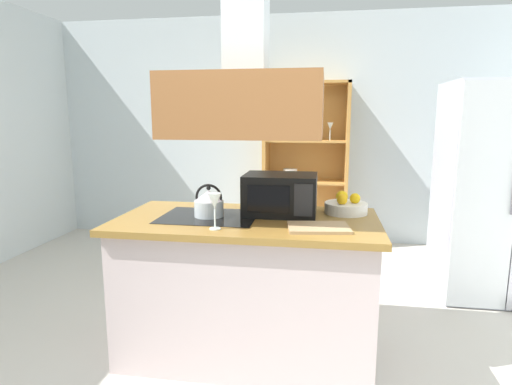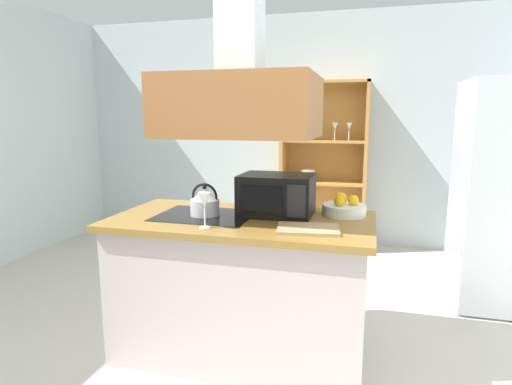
{
  "view_description": "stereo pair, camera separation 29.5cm",
  "coord_description": "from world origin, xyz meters",
  "px_view_note": "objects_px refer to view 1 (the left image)",
  "views": [
    {
      "loc": [
        0.4,
        -2.24,
        1.53
      ],
      "look_at": [
        -0.07,
        0.63,
        1.0
      ],
      "focal_mm": 29.76,
      "sensor_mm": 36.0,
      "label": 1
    },
    {
      "loc": [
        0.69,
        -2.18,
        1.53
      ],
      "look_at": [
        -0.07,
        0.63,
        1.0
      ],
      "focal_mm": 29.76,
      "sensor_mm": 36.0,
      "label": 2
    }
  ],
  "objects_px": {
    "microwave": "(280,194)",
    "kettle": "(209,203)",
    "dish_cabinet": "(305,174)",
    "wine_glass_on_counter": "(215,203)",
    "cutting_board": "(318,227)",
    "fruit_bowl": "(346,206)",
    "refrigerator": "(498,191)"
  },
  "relations": [
    {
      "from": "cutting_board",
      "to": "microwave",
      "type": "xyz_separation_m",
      "value": [
        -0.25,
        0.34,
        0.12
      ]
    },
    {
      "from": "refrigerator",
      "to": "wine_glass_on_counter",
      "type": "relative_size",
      "value": 8.77
    },
    {
      "from": "microwave",
      "to": "fruit_bowl",
      "type": "xyz_separation_m",
      "value": [
        0.42,
        0.09,
        -0.08
      ]
    },
    {
      "from": "kettle",
      "to": "fruit_bowl",
      "type": "bearing_deg",
      "value": 15.72
    },
    {
      "from": "fruit_bowl",
      "to": "kettle",
      "type": "bearing_deg",
      "value": -164.28
    },
    {
      "from": "cutting_board",
      "to": "fruit_bowl",
      "type": "height_order",
      "value": "fruit_bowl"
    },
    {
      "from": "dish_cabinet",
      "to": "microwave",
      "type": "xyz_separation_m",
      "value": [
        -0.05,
        -2.35,
        0.18
      ]
    },
    {
      "from": "kettle",
      "to": "microwave",
      "type": "height_order",
      "value": "microwave"
    },
    {
      "from": "cutting_board",
      "to": "microwave",
      "type": "distance_m",
      "value": 0.44
    },
    {
      "from": "wine_glass_on_counter",
      "to": "refrigerator",
      "type": "bearing_deg",
      "value": 37.09
    },
    {
      "from": "kettle",
      "to": "wine_glass_on_counter",
      "type": "distance_m",
      "value": 0.31
    },
    {
      "from": "dish_cabinet",
      "to": "kettle",
      "type": "distance_m",
      "value": 2.55
    },
    {
      "from": "refrigerator",
      "to": "kettle",
      "type": "bearing_deg",
      "value": -149.75
    },
    {
      "from": "kettle",
      "to": "cutting_board",
      "type": "relative_size",
      "value": 0.61
    },
    {
      "from": "kettle",
      "to": "fruit_bowl",
      "type": "height_order",
      "value": "kettle"
    },
    {
      "from": "kettle",
      "to": "fruit_bowl",
      "type": "xyz_separation_m",
      "value": [
        0.86,
        0.24,
        -0.04
      ]
    },
    {
      "from": "wine_glass_on_counter",
      "to": "fruit_bowl",
      "type": "xyz_separation_m",
      "value": [
        0.74,
        0.53,
        -0.11
      ]
    },
    {
      "from": "refrigerator",
      "to": "microwave",
      "type": "distance_m",
      "value": 2.05
    },
    {
      "from": "cutting_board",
      "to": "kettle",
      "type": "bearing_deg",
      "value": 164.66
    },
    {
      "from": "fruit_bowl",
      "to": "refrigerator",
      "type": "bearing_deg",
      "value": 38.03
    },
    {
      "from": "refrigerator",
      "to": "dish_cabinet",
      "type": "bearing_deg",
      "value": 143.29
    },
    {
      "from": "dish_cabinet",
      "to": "kettle",
      "type": "relative_size",
      "value": 9.25
    },
    {
      "from": "microwave",
      "to": "fruit_bowl",
      "type": "bearing_deg",
      "value": 12.58
    },
    {
      "from": "refrigerator",
      "to": "fruit_bowl",
      "type": "relative_size",
      "value": 6.51
    },
    {
      "from": "cutting_board",
      "to": "wine_glass_on_counter",
      "type": "relative_size",
      "value": 1.65
    },
    {
      "from": "kettle",
      "to": "wine_glass_on_counter",
      "type": "relative_size",
      "value": 1.0
    },
    {
      "from": "refrigerator",
      "to": "cutting_board",
      "type": "height_order",
      "value": "refrigerator"
    },
    {
      "from": "microwave",
      "to": "fruit_bowl",
      "type": "relative_size",
      "value": 1.66
    },
    {
      "from": "microwave",
      "to": "fruit_bowl",
      "type": "height_order",
      "value": "microwave"
    },
    {
      "from": "cutting_board",
      "to": "wine_glass_on_counter",
      "type": "distance_m",
      "value": 0.6
    },
    {
      "from": "microwave",
      "to": "wine_glass_on_counter",
      "type": "distance_m",
      "value": 0.54
    },
    {
      "from": "microwave",
      "to": "kettle",
      "type": "bearing_deg",
      "value": -161.33
    }
  ]
}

